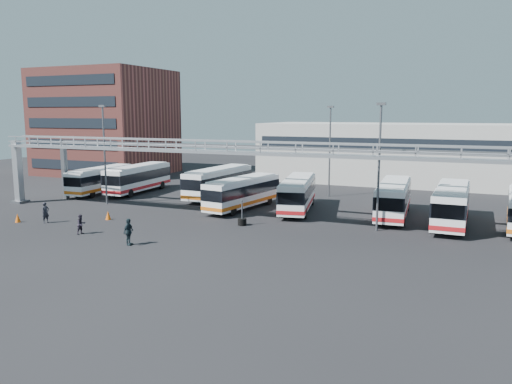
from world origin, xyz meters
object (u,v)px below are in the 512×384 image
at_px(light_pole_mid, 379,160).
at_px(pedestrian_d, 129,232).
at_px(bus_8, 452,203).
at_px(light_pole_back, 330,146).
at_px(bus_7, 394,198).
at_px(bus_4, 243,192).
at_px(bus_1, 138,177).
at_px(light_pole_left, 104,149).
at_px(cone_left, 18,218).
at_px(tire_stack, 242,221).
at_px(bus_0, 102,179).
at_px(pedestrian_a, 46,213).
at_px(pedestrian_b, 81,224).
at_px(bus_5, 298,193).
at_px(bus_3, 219,181).
at_px(cone_right, 108,215).

xyz_separation_m(light_pole_mid, pedestrian_d, (-15.60, -11.54, -4.75)).
relative_size(bus_8, pedestrian_d, 5.73).
bearing_deg(light_pole_back, bus_7, -47.19).
distance_m(bus_4, bus_8, 19.21).
bearing_deg(bus_1, light_pole_left, -81.56).
xyz_separation_m(light_pole_back, cone_left, (-21.27, -24.12, -5.35)).
relative_size(pedestrian_d, tire_stack, 0.92).
xyz_separation_m(light_pole_left, bus_0, (-5.26, 5.54, -4.01)).
bearing_deg(bus_0, bus_8, -5.90).
bearing_deg(bus_8, bus_1, 174.09).
bearing_deg(pedestrian_a, bus_7, -53.61).
xyz_separation_m(light_pole_left, light_pole_mid, (28.00, -1.00, 0.00)).
bearing_deg(pedestrian_d, tire_stack, -33.81).
bearing_deg(pedestrian_a, pedestrian_d, -97.11).
distance_m(pedestrian_b, tire_stack, 12.92).
bearing_deg(pedestrian_a, bus_5, -44.21).
relative_size(pedestrian_d, cone_left, 2.56).
distance_m(bus_1, bus_5, 21.32).
xyz_separation_m(light_pole_left, bus_1, (-1.60, 7.64, -3.90)).
xyz_separation_m(light_pole_mid, bus_0, (-33.26, 6.54, -4.01)).
relative_size(bus_1, bus_5, 1.00).
bearing_deg(light_pole_back, pedestrian_b, -117.38).
bearing_deg(bus_3, light_pole_mid, -22.17).
bearing_deg(pedestrian_d, bus_3, 3.57).
relative_size(bus_3, cone_left, 14.83).
relative_size(light_pole_left, pedestrian_d, 5.24).
xyz_separation_m(light_pole_left, pedestrian_a, (1.21, -9.35, -4.81)).
height_order(pedestrian_b, cone_right, pedestrian_b).
distance_m(bus_1, bus_3, 10.58).
height_order(bus_5, cone_right, bus_5).
bearing_deg(pedestrian_a, tire_stack, -61.11).
height_order(bus_1, cone_left, bus_1).
distance_m(bus_5, cone_right, 17.77).
height_order(light_pole_left, light_pole_mid, same).
relative_size(bus_3, bus_4, 1.06).
bearing_deg(bus_1, pedestrian_a, -84.03).
bearing_deg(bus_8, bus_0, 177.81).
bearing_deg(light_pole_left, light_pole_back, 34.99).
height_order(bus_1, pedestrian_a, bus_1).
height_order(light_pole_mid, bus_0, light_pole_mid).
relative_size(pedestrian_b, cone_right, 2.00).
height_order(light_pole_left, cone_left, light_pole_left).
bearing_deg(pedestrian_d, light_pole_mid, -59.40).
distance_m(bus_7, bus_8, 5.13).
distance_m(light_pole_back, bus_4, 12.93).
height_order(bus_0, bus_7, bus_7).
distance_m(light_pole_back, cone_left, 32.60).
distance_m(bus_0, pedestrian_b, 20.78).
bearing_deg(tire_stack, cone_right, -167.57).
height_order(light_pole_left, cone_right, light_pole_left).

